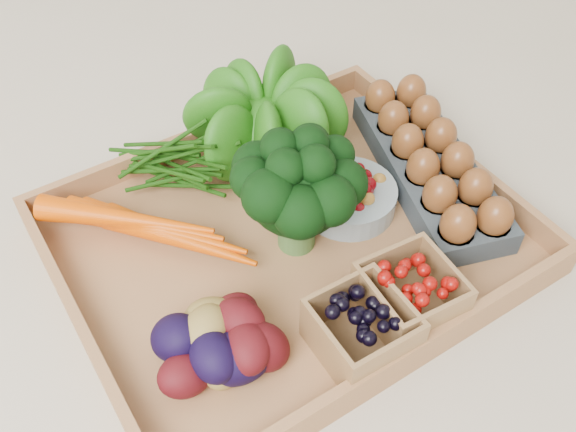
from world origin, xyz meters
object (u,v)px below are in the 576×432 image
tray (288,244)px  broccoli (297,209)px  cherry_bowl (348,198)px  egg_carton (428,169)px

tray → broccoli: size_ratio=3.52×
cherry_bowl → egg_carton: egg_carton is taller
broccoli → egg_carton: 0.22m
tray → broccoli: bearing=-52.4°
tray → egg_carton: 0.23m
broccoli → egg_carton: broccoli is taller
tray → cherry_bowl: cherry_bowl is taller
tray → egg_carton: bearing=-2.3°
cherry_bowl → egg_carton: bearing=-7.2°
cherry_bowl → egg_carton: size_ratio=0.41×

